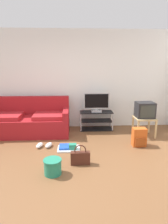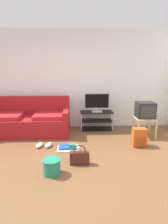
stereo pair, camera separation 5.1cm
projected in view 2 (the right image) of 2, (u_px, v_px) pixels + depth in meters
ground_plane at (66, 169)px, 3.43m from camera, size 9.00×9.80×0.02m
wall_back at (69, 80)px, 5.48m from camera, size 9.00×0.10×2.70m
couch at (30, 121)px, 5.12m from camera, size 2.08×0.94×0.93m
tv_stand at (96, 121)px, 5.44m from camera, size 0.90×0.40×0.51m
flat_tv at (97, 103)px, 5.30m from camera, size 0.70×0.22×0.53m
side_table at (145, 121)px, 4.91m from camera, size 0.50×0.50×0.48m
crt_tv at (145, 110)px, 4.86m from camera, size 0.44×0.38×0.39m
backpack at (139, 137)px, 4.33m from camera, size 0.29×0.27×0.41m
handbag at (80, 157)px, 3.55m from camera, size 0.35×0.11×0.38m
cleaning_bucket at (52, 166)px, 3.24m from camera, size 0.30×0.30×0.26m
sneakers_pair at (44, 145)px, 4.31m from camera, size 0.38×0.27×0.09m
floor_tray at (68, 148)px, 4.19m from camera, size 0.47×0.35×0.14m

